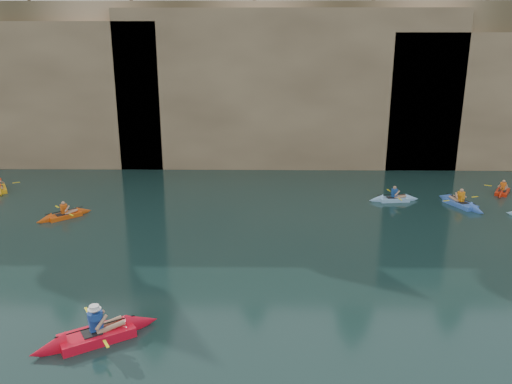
{
  "coord_description": "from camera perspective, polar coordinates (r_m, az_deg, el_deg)",
  "views": [
    {
      "loc": [
        0.23,
        -13.43,
        8.69
      ],
      "look_at": [
        -0.05,
        5.73,
        3.0
      ],
      "focal_mm": 35.0,
      "sensor_mm": 36.0,
      "label": 1
    }
  ],
  "objects": [
    {
      "name": "sea_cave_east",
      "position": [
        37.26,
        16.11,
        5.95
      ],
      "size": [
        5.0,
        1.0,
        4.5
      ],
      "primitive_type": "cube",
      "color": "black",
      "rests_on": "ground"
    },
    {
      "name": "kayaker_ltblue_mid",
      "position": [
        29.8,
        15.48,
        -0.75
      ],
      "size": [
        3.01,
        2.23,
        1.12
      ],
      "rotation": [
        0.0,
        0.0,
        0.12
      ],
      "color": "#8DC0EC",
      "rests_on": "ground"
    },
    {
      "name": "cliff",
      "position": [
        43.51,
        0.55,
        13.0
      ],
      "size": [
        70.0,
        16.0,
        12.0
      ],
      "primitive_type": "cube",
      "color": "tan",
      "rests_on": "ground"
    },
    {
      "name": "sea_cave_center",
      "position": [
        36.33,
        -5.89,
        5.2
      ],
      "size": [
        3.5,
        1.0,
        3.2
      ],
      "primitive_type": "cube",
      "color": "black",
      "rests_on": "ground"
    },
    {
      "name": "cliff_slab_center",
      "position": [
        36.19,
        3.72,
        11.77
      ],
      "size": [
        24.0,
        2.4,
        11.4
      ],
      "primitive_type": "cube",
      "color": "#9F8760",
      "rests_on": "ground"
    },
    {
      "name": "kayaker_blue_east",
      "position": [
        30.13,
        22.31,
        -1.19
      ],
      "size": [
        2.29,
        3.51,
        1.24
      ],
      "rotation": [
        0.0,
        0.0,
        1.95
      ],
      "color": "#3D6DD2",
      "rests_on": "ground"
    },
    {
      "name": "kayaker_orange",
      "position": [
        27.83,
        -21.04,
        -2.5
      ],
      "size": [
        2.59,
        2.51,
        1.11
      ],
      "rotation": [
        0.0,
        0.0,
        0.76
      ],
      "color": "#DB4F0D",
      "rests_on": "ground"
    },
    {
      "name": "main_kayaker",
      "position": [
        16.54,
        -17.73,
        -15.25
      ],
      "size": [
        3.76,
        2.84,
        1.45
      ],
      "rotation": [
        0.0,
        0.0,
        0.57
      ],
      "color": "red",
      "rests_on": "ground"
    },
    {
      "name": "sea_cave_west",
      "position": [
        40.36,
        -26.15,
        5.31
      ],
      "size": [
        4.5,
        1.0,
        4.0
      ],
      "primitive_type": "cube",
      "color": "black",
      "rests_on": "ground"
    },
    {
      "name": "kayaker_red_far",
      "position": [
        33.69,
        26.33,
        0.07
      ],
      "size": [
        2.05,
        2.76,
        1.04
      ],
      "rotation": [
        0.0,
        0.0,
        1.02
      ],
      "color": "red",
      "rests_on": "ground"
    },
    {
      "name": "ground",
      "position": [
        16.0,
        -0.12,
        -16.37
      ],
      "size": [
        160.0,
        160.0,
        0.0
      ],
      "primitive_type": "plane",
      "color": "black",
      "rests_on": "ground"
    }
  ]
}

